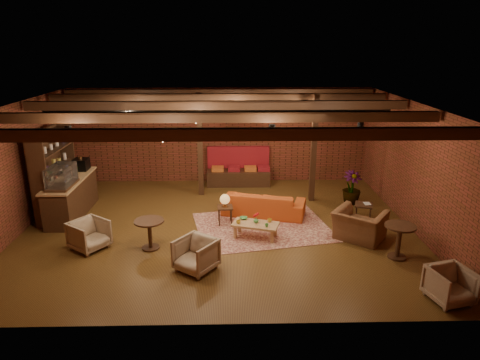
{
  "coord_description": "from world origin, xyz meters",
  "views": [
    {
      "loc": [
        0.33,
        -10.24,
        4.66
      ],
      "look_at": [
        0.57,
        0.2,
        1.25
      ],
      "focal_mm": 32.0,
      "sensor_mm": 36.0,
      "label": 1
    }
  ],
  "objects_px": {
    "armchair_right": "(360,220)",
    "round_table_right": "(399,236)",
    "armchair_far": "(450,284)",
    "round_table_left": "(150,229)",
    "armchair_b": "(196,253)",
    "sofa": "(264,203)",
    "plant_tall": "(354,155)",
    "armchair_a": "(89,233)",
    "side_table_book": "(364,205)",
    "side_table_lamp": "(225,202)",
    "coffee_table": "(255,225)"
  },
  "relations": [
    {
      "from": "side_table_lamp",
      "to": "round_table_right",
      "type": "height_order",
      "value": "side_table_lamp"
    },
    {
      "from": "side_table_lamp",
      "to": "armchair_far",
      "type": "bearing_deg",
      "value": -40.94
    },
    {
      "from": "side_table_book",
      "to": "round_table_right",
      "type": "xyz_separation_m",
      "value": [
        0.18,
        -2.03,
        0.06
      ]
    },
    {
      "from": "side_table_lamp",
      "to": "side_table_book",
      "type": "xyz_separation_m",
      "value": [
        3.71,
        0.06,
        -0.17
      ]
    },
    {
      "from": "coffee_table",
      "to": "round_table_left",
      "type": "distance_m",
      "value": 2.55
    },
    {
      "from": "armchair_b",
      "to": "armchair_right",
      "type": "distance_m",
      "value": 4.13
    },
    {
      "from": "sofa",
      "to": "plant_tall",
      "type": "relative_size",
      "value": 0.76
    },
    {
      "from": "side_table_lamp",
      "to": "armchair_far",
      "type": "distance_m",
      "value": 5.6
    },
    {
      "from": "armchair_far",
      "to": "round_table_left",
      "type": "bearing_deg",
      "value": 144.73
    },
    {
      "from": "armchair_a",
      "to": "side_table_book",
      "type": "xyz_separation_m",
      "value": [
        6.87,
        1.41,
        0.08
      ]
    },
    {
      "from": "armchair_a",
      "to": "armchair_b",
      "type": "relative_size",
      "value": 0.99
    },
    {
      "from": "sofa",
      "to": "armchair_b",
      "type": "height_order",
      "value": "armchair_b"
    },
    {
      "from": "round_table_left",
      "to": "armchair_right",
      "type": "xyz_separation_m",
      "value": [
        5.04,
        0.39,
        0.01
      ]
    },
    {
      "from": "coffee_table",
      "to": "armchair_b",
      "type": "bearing_deg",
      "value": -130.94
    },
    {
      "from": "round_table_right",
      "to": "plant_tall",
      "type": "height_order",
      "value": "plant_tall"
    },
    {
      "from": "coffee_table",
      "to": "armchair_far",
      "type": "distance_m",
      "value": 4.47
    },
    {
      "from": "side_table_lamp",
      "to": "plant_tall",
      "type": "height_order",
      "value": "plant_tall"
    },
    {
      "from": "armchair_a",
      "to": "armchair_far",
      "type": "bearing_deg",
      "value": -70.85
    },
    {
      "from": "armchair_b",
      "to": "side_table_book",
      "type": "distance_m",
      "value": 4.96
    },
    {
      "from": "round_table_left",
      "to": "round_table_right",
      "type": "relative_size",
      "value": 0.9
    },
    {
      "from": "side_table_lamp",
      "to": "round_table_right",
      "type": "bearing_deg",
      "value": -26.83
    },
    {
      "from": "round_table_right",
      "to": "armchair_b",
      "type": "bearing_deg",
      "value": -174.56
    },
    {
      "from": "plant_tall",
      "to": "armchair_b",
      "type": "bearing_deg",
      "value": -138.62
    },
    {
      "from": "armchair_a",
      "to": "side_table_book",
      "type": "relative_size",
      "value": 1.33
    },
    {
      "from": "armchair_b",
      "to": "side_table_book",
      "type": "height_order",
      "value": "armchair_b"
    },
    {
      "from": "armchair_a",
      "to": "armchair_b",
      "type": "bearing_deg",
      "value": -75.61
    },
    {
      "from": "side_table_book",
      "to": "armchair_b",
      "type": "bearing_deg",
      "value": -150.32
    },
    {
      "from": "coffee_table",
      "to": "plant_tall",
      "type": "height_order",
      "value": "plant_tall"
    },
    {
      "from": "sofa",
      "to": "side_table_lamp",
      "type": "bearing_deg",
      "value": 45.12
    },
    {
      "from": "armchair_far",
      "to": "coffee_table",
      "type": "bearing_deg",
      "value": 126.58
    },
    {
      "from": "side_table_lamp",
      "to": "round_table_left",
      "type": "xyz_separation_m",
      "value": [
        -1.74,
        -1.38,
        -0.15
      ]
    },
    {
      "from": "side_table_lamp",
      "to": "armchair_b",
      "type": "relative_size",
      "value": 1.07
    },
    {
      "from": "round_table_left",
      "to": "coffee_table",
      "type": "bearing_deg",
      "value": 12.17
    },
    {
      "from": "coffee_table",
      "to": "armchair_b",
      "type": "distance_m",
      "value": 2.05
    },
    {
      "from": "round_table_left",
      "to": "armchair_b",
      "type": "distance_m",
      "value": 1.53
    },
    {
      "from": "armchair_right",
      "to": "round_table_right",
      "type": "height_order",
      "value": "armchair_right"
    },
    {
      "from": "side_table_lamp",
      "to": "plant_tall",
      "type": "relative_size",
      "value": 0.28
    },
    {
      "from": "sofa",
      "to": "armchair_right",
      "type": "relative_size",
      "value": 1.99
    },
    {
      "from": "armchair_right",
      "to": "side_table_lamp",
      "type": "bearing_deg",
      "value": 20.09
    },
    {
      "from": "side_table_lamp",
      "to": "round_table_left",
      "type": "relative_size",
      "value": 1.17
    },
    {
      "from": "side_table_book",
      "to": "round_table_right",
      "type": "distance_m",
      "value": 2.04
    },
    {
      "from": "armchair_b",
      "to": "armchair_far",
      "type": "height_order",
      "value": "armchair_b"
    },
    {
      "from": "plant_tall",
      "to": "round_table_right",
      "type": "bearing_deg",
      "value": -87.8
    },
    {
      "from": "armchair_right",
      "to": "round_table_right",
      "type": "distance_m",
      "value": 1.14
    },
    {
      "from": "round_table_left",
      "to": "armchair_a",
      "type": "distance_m",
      "value": 1.42
    },
    {
      "from": "sofa",
      "to": "plant_tall",
      "type": "height_order",
      "value": "plant_tall"
    },
    {
      "from": "coffee_table",
      "to": "round_table_left",
      "type": "xyz_separation_m",
      "value": [
        -2.49,
        -0.54,
        0.14
      ]
    },
    {
      "from": "sofa",
      "to": "round_table_right",
      "type": "xyz_separation_m",
      "value": [
        2.82,
        -2.59,
        0.2
      ]
    },
    {
      "from": "round_table_left",
      "to": "armchair_a",
      "type": "xyz_separation_m",
      "value": [
        -1.42,
        0.03,
        -0.1
      ]
    },
    {
      "from": "sofa",
      "to": "round_table_left",
      "type": "distance_m",
      "value": 3.45
    }
  ]
}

